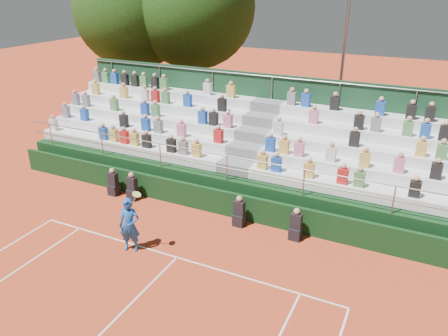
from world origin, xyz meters
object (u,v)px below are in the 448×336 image
at_px(tennis_player, 130,225).
at_px(floodlight_mast, 344,52).
at_px(tree_west, 133,9).
at_px(tree_east, 194,6).

distance_m(tennis_player, floodlight_mast, 14.36).
distance_m(tree_west, floodlight_mast, 12.68).
bearing_deg(tree_west, floodlight_mast, 2.14).
bearing_deg(tree_west, tree_east, 13.73).
bearing_deg(tree_west, tennis_player, -55.50).
distance_m(tree_east, floodlight_mast, 9.12).
relative_size(tree_west, tree_east, 0.97).
bearing_deg(tennis_player, tree_east, 110.66).
xyz_separation_m(tennis_player, tree_west, (-8.81, 12.82, 5.71)).
distance_m(tennis_player, tree_east, 15.79).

